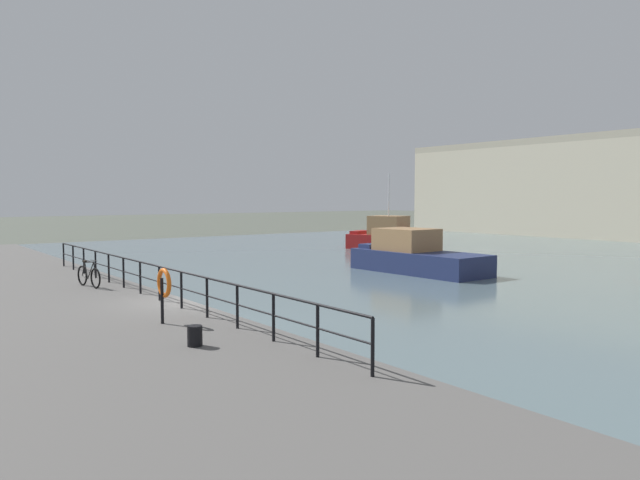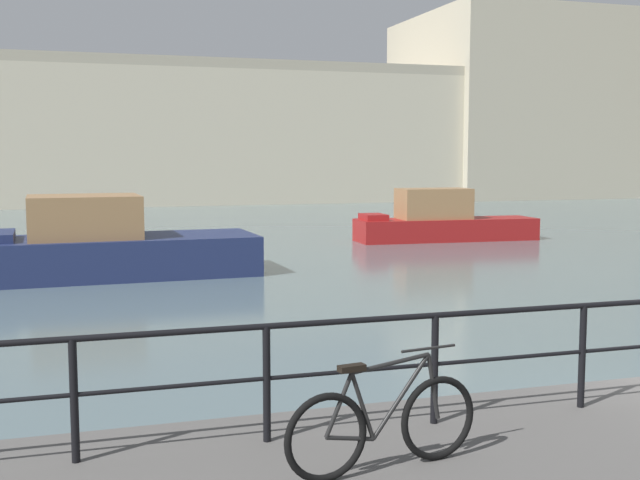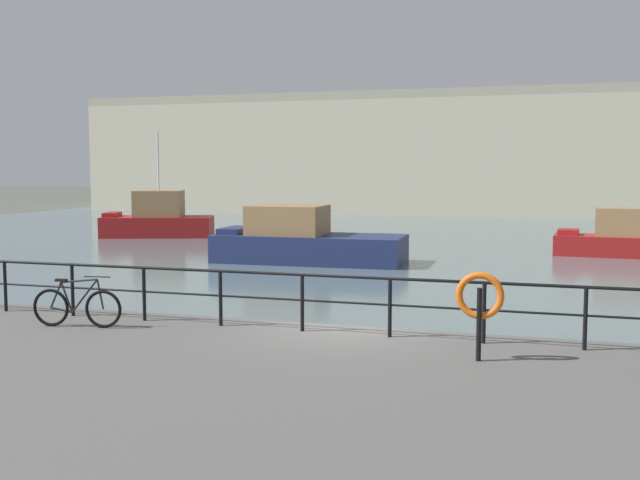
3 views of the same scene
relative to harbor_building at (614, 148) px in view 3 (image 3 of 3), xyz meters
name	(u,v)px [view 3 (image 3 of 3)]	position (x,y,z in m)	size (l,w,h in m)	color
ground_plane	(346,371)	(-8.07, -54.26, -5.52)	(240.00, 240.00, 0.00)	#4C5147
water_basin	(487,236)	(-8.07, -24.06, -5.51)	(80.00, 60.00, 0.01)	slate
quay_promenade	(191,480)	(-8.07, -60.76, -5.06)	(56.00, 13.00, 0.90)	#565451
harbor_building	(614,148)	(0.00, 0.00, 0.00)	(74.46, 16.20, 15.19)	#C1B79E
moored_white_yacht	(638,239)	(-0.88, -32.38, -4.72)	(7.54, 2.29, 2.13)	maroon
moored_green_narrowboat	(158,219)	(-25.83, -29.81, -4.51)	(6.58, 4.38, 5.86)	maroon
moored_cabin_cruiser	(303,241)	(-14.26, -38.41, -4.64)	(7.86, 3.23, 2.34)	navy
quay_railing	(261,289)	(-9.52, -55.01, -3.87)	(21.43, 0.07, 1.08)	black
parked_bicycle	(77,307)	(-12.88, -55.94, -4.22)	(1.76, 0.33, 0.98)	black
life_ring_stand	(480,299)	(-5.37, -56.20, -3.64)	(0.75, 0.16, 1.40)	black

